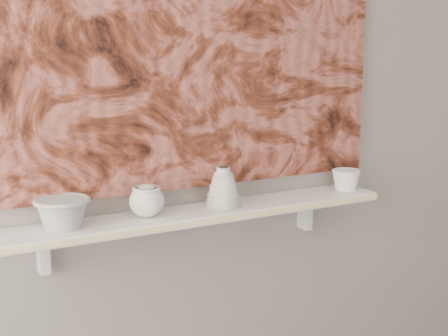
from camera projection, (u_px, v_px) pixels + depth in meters
wall_back at (183, 81)px, 2.06m from camera, size 3.60×0.00×3.60m
shelf at (196, 214)px, 2.06m from camera, size 1.40×0.18×0.03m
shelf_stripe at (209, 221)px, 1.98m from camera, size 1.40×0.01×0.02m
bracket_left at (43, 254)px, 1.90m from camera, size 0.03×0.06×0.12m
bracket_right at (305, 213)px, 2.36m from camera, size 0.03×0.06×0.12m
painting at (184, 21)px, 2.01m from camera, size 1.50×0.02×1.10m
house_motif at (298, 110)px, 2.27m from camera, size 0.09×0.00×0.08m
bowl_grey at (62, 213)px, 1.84m from camera, size 0.22×0.22×0.10m
cup_cream at (147, 201)px, 1.97m from camera, size 0.14×0.14×0.10m
bell_vessel at (223, 187)px, 2.09m from camera, size 0.14×0.14×0.13m
bowl_white at (346, 179)px, 2.35m from camera, size 0.14×0.14×0.08m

